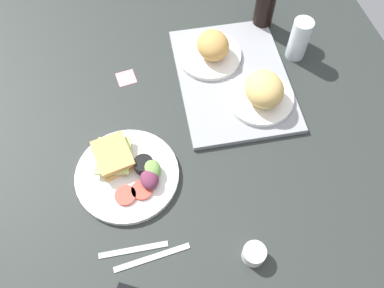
% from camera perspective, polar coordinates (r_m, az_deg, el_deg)
% --- Properties ---
extents(ground_plane, '(1.90, 1.50, 0.03)m').
position_cam_1_polar(ground_plane, '(1.14, -1.71, -0.87)').
color(ground_plane, '#282D2B').
extents(serving_tray, '(0.47, 0.36, 0.02)m').
position_cam_1_polar(serving_tray, '(1.26, 5.82, 9.16)').
color(serving_tray, gray).
rests_on(serving_tray, ground_plane).
extents(bread_plate_near, '(0.20, 0.20, 0.09)m').
position_cam_1_polar(bread_plate_near, '(1.28, 2.74, 13.26)').
color(bread_plate_near, white).
rests_on(bread_plate_near, serving_tray).
extents(bread_plate_far, '(0.20, 0.20, 0.10)m').
position_cam_1_polar(bread_plate_far, '(1.18, 9.97, 7.27)').
color(bread_plate_far, white).
rests_on(bread_plate_far, serving_tray).
extents(plate_with_salad, '(0.28, 0.28, 0.05)m').
position_cam_1_polar(plate_with_salad, '(1.09, -9.05, -3.78)').
color(plate_with_salad, white).
rests_on(plate_with_salad, ground_plane).
extents(drinking_glass, '(0.06, 0.06, 0.14)m').
position_cam_1_polar(drinking_glass, '(1.32, 14.91, 14.13)').
color(drinking_glass, silver).
rests_on(drinking_glass, ground_plane).
extents(espresso_cup, '(0.06, 0.06, 0.04)m').
position_cam_1_polar(espresso_cup, '(1.00, 8.75, -15.10)').
color(espresso_cup, silver).
rests_on(espresso_cup, ground_plane).
extents(fork, '(0.03, 0.17, 0.01)m').
position_cam_1_polar(fork, '(1.02, -8.27, -14.56)').
color(fork, '#B7B7BC').
rests_on(fork, ground_plane).
extents(knife, '(0.03, 0.19, 0.01)m').
position_cam_1_polar(knife, '(1.01, -5.66, -15.68)').
color(knife, '#B7B7BC').
rests_on(knife, ground_plane).
extents(sticky_note, '(0.06, 0.06, 0.00)m').
position_cam_1_polar(sticky_note, '(1.29, -9.30, 9.22)').
color(sticky_note, pink).
rests_on(sticky_note, ground_plane).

